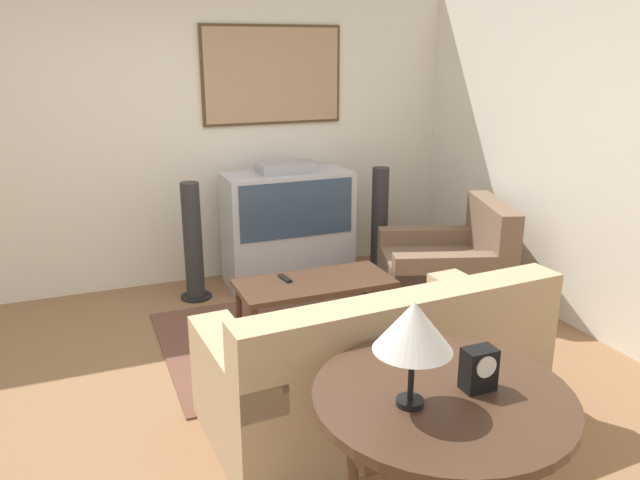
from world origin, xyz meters
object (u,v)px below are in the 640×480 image
object	(u,v)px
armchair	(448,271)
mantel_clock	(479,369)
coffee_table	(315,286)
couch	(375,370)
speaker_tower_right	(379,223)
table_lamp	(413,328)
console_table	(443,408)
speaker_tower_left	(193,245)
tv	(288,226)

from	to	relation	value
armchair	mantel_clock	size ratio (longest dim) A/B	6.78
coffee_table	mantel_clock	xyz separation A→B (m)	(-0.15, -2.20, 0.47)
couch	armchair	xyz separation A→B (m)	(1.39, 1.36, -0.04)
speaker_tower_right	couch	bearing A→B (deg)	-117.71
couch	speaker_tower_right	size ratio (longest dim) A/B	1.89
speaker_tower_right	table_lamp	bearing A→B (deg)	-115.50
coffee_table	couch	bearing A→B (deg)	-94.36
mantel_clock	armchair	bearing A→B (deg)	58.70
couch	mantel_clock	xyz separation A→B (m)	(-0.06, -1.02, 0.54)
couch	console_table	size ratio (longest dim) A/B	1.82
armchair	console_table	bearing A→B (deg)	-15.37
console_table	speaker_tower_left	bearing A→B (deg)	96.93
table_lamp	speaker_tower_left	xyz separation A→B (m)	(-0.23, 3.29, -0.61)
coffee_table	table_lamp	bearing A→B (deg)	-101.97
tv	coffee_table	bearing A→B (deg)	-99.80
table_lamp	mantel_clock	xyz separation A→B (m)	(0.32, -0.00, -0.24)
console_table	mantel_clock	size ratio (longest dim) A/B	5.91
armchair	table_lamp	xyz separation A→B (m)	(-1.77, -2.38, 0.82)
coffee_table	console_table	xyz separation A→B (m)	(-0.30, -2.18, 0.31)
armchair	console_table	world-z (taller)	armchair
couch	speaker_tower_left	world-z (taller)	speaker_tower_left
couch	speaker_tower_left	size ratio (longest dim) A/B	1.89
coffee_table	table_lamp	size ratio (longest dim) A/B	2.67
tv	armchair	size ratio (longest dim) A/B	0.94
couch	armchair	bearing A→B (deg)	-138.86
speaker_tower_left	speaker_tower_right	size ratio (longest dim) A/B	1.00
armchair	coffee_table	distance (m)	1.32
couch	armchair	world-z (taller)	couch
couch	mantel_clock	size ratio (longest dim) A/B	10.79
couch	speaker_tower_left	bearing A→B (deg)	-78.46
tv	console_table	world-z (taller)	tv
console_table	mantel_clock	distance (m)	0.22
console_table	speaker_tower_right	xyz separation A→B (m)	(1.40, 3.27, -0.22)
console_table	table_lamp	xyz separation A→B (m)	(-0.17, -0.02, 0.40)
armchair	speaker_tower_left	size ratio (longest dim) A/B	1.19
console_table	armchair	bearing A→B (deg)	55.96
coffee_table	tv	bearing A→B (deg)	80.20
couch	coffee_table	distance (m)	1.19
console_table	tv	bearing A→B (deg)	81.52
tv	table_lamp	xyz separation A→B (m)	(-0.67, -3.39, 0.57)
mantel_clock	speaker_tower_right	bearing A→B (deg)	69.14
mantel_clock	speaker_tower_right	distance (m)	3.54
coffee_table	table_lamp	world-z (taller)	table_lamp
armchair	mantel_clock	world-z (taller)	mantel_clock
armchair	console_table	distance (m)	2.88
tv	speaker_tower_right	distance (m)	0.90
mantel_clock	speaker_tower_left	xyz separation A→B (m)	(-0.54, 3.29, -0.38)
coffee_table	speaker_tower_left	size ratio (longest dim) A/B	1.12
couch	speaker_tower_right	bearing A→B (deg)	-121.06
speaker_tower_right	armchair	bearing A→B (deg)	-77.89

